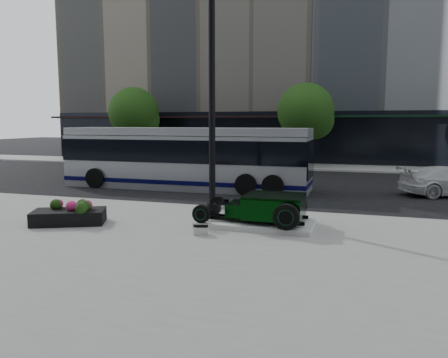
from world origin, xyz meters
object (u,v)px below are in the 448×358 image
(lamppost, at_px, (212,110))
(transit_bus, at_px, (185,158))
(hot_rod, at_px, (267,207))
(flower_planter, at_px, (69,216))

(lamppost, height_order, transit_bus, lamppost)
(hot_rod, bearing_deg, flower_planter, -165.76)
(hot_rod, height_order, flower_planter, hot_rod)
(flower_planter, bearing_deg, hot_rod, 14.24)
(hot_rod, xyz_separation_m, flower_planter, (-5.84, -1.48, -0.33))
(hot_rod, bearing_deg, transit_bus, 127.99)
(hot_rod, distance_m, flower_planter, 6.03)
(hot_rod, xyz_separation_m, lamppost, (-2.42, 2.05, 2.91))
(flower_planter, distance_m, transit_bus, 8.64)
(hot_rod, height_order, lamppost, lamppost)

